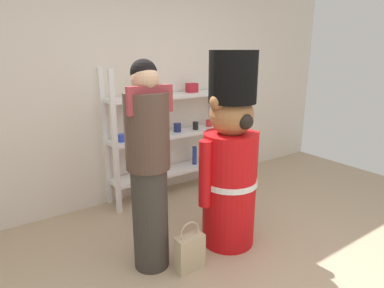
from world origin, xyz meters
TOP-DOWN VIEW (x-y plane):
  - back_wall at (0.00, 2.20)m, footprint 6.40×0.12m
  - merchandise_shelf at (0.39, 1.98)m, footprint 1.54×0.35m
  - teddy_bear_guard at (0.27, 0.72)m, footprint 0.65×0.50m
  - person_shopper at (-0.48, 0.81)m, footprint 0.35×0.34m
  - shopping_bag at (-0.25, 0.58)m, footprint 0.24×0.11m

SIDE VIEW (x-z plane):
  - shopping_bag at x=-0.25m, z-range -0.06..0.37m
  - merchandise_shelf at x=0.39m, z-range 0.00..1.56m
  - teddy_bear_guard at x=0.27m, z-range -0.06..1.68m
  - person_shopper at x=-0.48m, z-range 0.03..1.71m
  - back_wall at x=0.00m, z-range 0.00..2.60m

